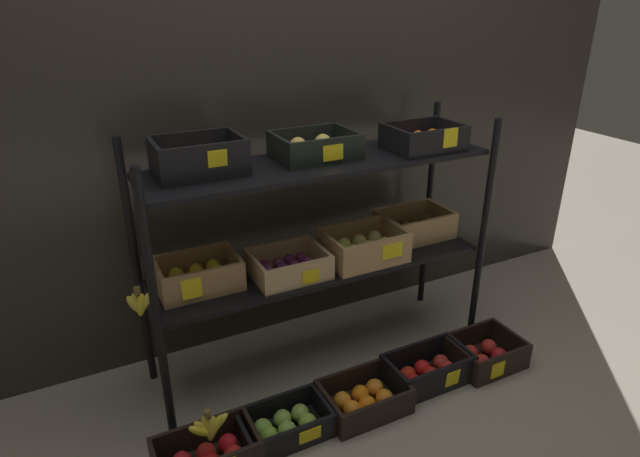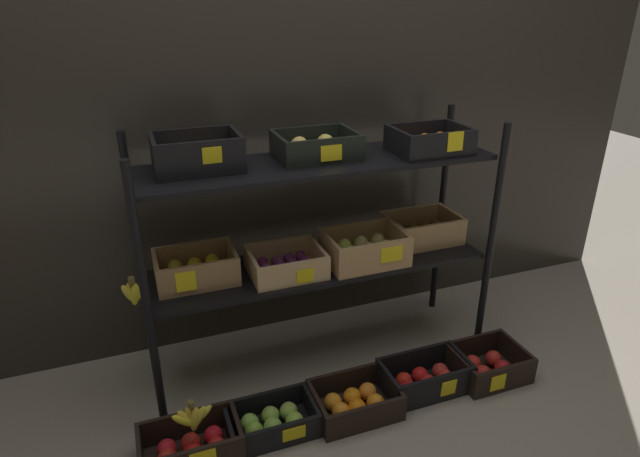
% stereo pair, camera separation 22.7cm
% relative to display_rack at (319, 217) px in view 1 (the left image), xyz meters
% --- Properties ---
extents(ground_plane, '(10.00, 10.00, 0.00)m').
position_rel_display_rack_xyz_m(ground_plane, '(0.00, -0.00, -0.72)').
color(ground_plane, gray).
extents(storefront_wall, '(3.87, 0.12, 2.02)m').
position_rel_display_rack_xyz_m(storefront_wall, '(0.00, 0.40, 0.29)').
color(storefront_wall, '#2D2823').
rests_on(storefront_wall, ground_plane).
extents(display_rack, '(1.58, 0.44, 1.10)m').
position_rel_display_rack_xyz_m(display_rack, '(0.00, 0.00, 0.00)').
color(display_rack, black).
rests_on(display_rack, ground_plane).
extents(crate_ground_apple_red, '(0.37, 0.22, 0.13)m').
position_rel_display_rack_xyz_m(crate_ground_apple_red, '(-0.65, -0.40, -0.67)').
color(crate_ground_apple_red, black).
rests_on(crate_ground_apple_red, ground_plane).
extents(crate_ground_apple_green, '(0.35, 0.22, 0.11)m').
position_rel_display_rack_xyz_m(crate_ground_apple_green, '(-0.34, -0.38, -0.67)').
color(crate_ground_apple_green, black).
rests_on(crate_ground_apple_green, ground_plane).
extents(crate_ground_orange, '(0.34, 0.24, 0.12)m').
position_rel_display_rack_xyz_m(crate_ground_orange, '(0.01, -0.39, -0.67)').
color(crate_ground_orange, black).
rests_on(crate_ground_orange, ground_plane).
extents(crate_ground_right_apple_red, '(0.38, 0.22, 0.14)m').
position_rel_display_rack_xyz_m(crate_ground_right_apple_red, '(0.35, -0.37, -0.66)').
color(crate_ground_right_apple_red, black).
rests_on(crate_ground_right_apple_red, ground_plane).
extents(crate_ground_rightmost_apple_red, '(0.32, 0.26, 0.13)m').
position_rel_display_rack_xyz_m(crate_ground_rightmost_apple_red, '(0.66, -0.39, -0.67)').
color(crate_ground_rightmost_apple_red, black).
rests_on(crate_ground_rightmost_apple_red, ground_plane).
extents(banana_bunch_loose, '(0.16, 0.04, 0.13)m').
position_rel_display_rack_xyz_m(banana_bunch_loose, '(-0.64, -0.40, -0.53)').
color(banana_bunch_loose, brown).
rests_on(banana_bunch_loose, crate_ground_apple_red).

